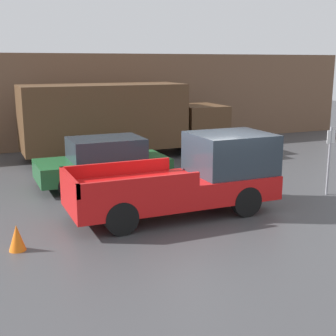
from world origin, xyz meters
name	(u,v)px	position (x,y,z in m)	size (l,w,h in m)	color
ground_plane	(216,209)	(0.00, 0.00, 0.00)	(60.00, 60.00, 0.00)	#3D3D3F
building_wall	(106,101)	(0.00, 11.13, 2.22)	(28.00, 0.15, 4.45)	brown
pickup_truck	(192,177)	(-0.73, 0.07, 1.00)	(5.64, 2.04, 2.13)	red
car	(104,162)	(-2.16, 3.85, 0.80)	(4.34, 1.99, 1.60)	#1E592D
delivery_truck	(119,118)	(-0.26, 8.16, 1.70)	(8.95, 2.50, 3.14)	#4C331E
parking_sign	(329,157)	(3.91, -0.03, 1.21)	(0.30, 0.07, 2.13)	gray
traffic_cone	(17,238)	(-5.45, -0.85, 0.29)	(0.37, 0.37, 0.59)	orange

